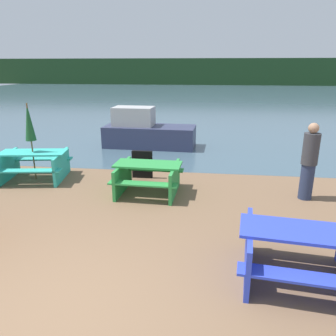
{
  "coord_description": "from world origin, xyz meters",
  "views": [
    {
      "loc": [
        1.74,
        -3.06,
        2.91
      ],
      "look_at": [
        0.92,
        3.47,
        0.85
      ],
      "focal_mm": 35.0,
      "sensor_mm": 36.0,
      "label": 1
    }
  ],
  "objects_px": {
    "boat": "(146,132)",
    "person": "(309,162)",
    "picnic_table_green": "(148,175)",
    "picnic_table_teal": "(34,163)",
    "umbrella_darkgreen": "(29,123)",
    "signboard": "(142,164)",
    "picnic_table_blue": "(300,250)"
  },
  "relations": [
    {
      "from": "picnic_table_teal",
      "to": "person",
      "type": "distance_m",
      "value": 6.83
    },
    {
      "from": "picnic_table_green",
      "to": "umbrella_darkgreen",
      "type": "relative_size",
      "value": 0.79
    },
    {
      "from": "picnic_table_green",
      "to": "boat",
      "type": "bearing_deg",
      "value": 101.25
    },
    {
      "from": "picnic_table_blue",
      "to": "signboard",
      "type": "bearing_deg",
      "value": 126.89
    },
    {
      "from": "picnic_table_green",
      "to": "picnic_table_teal",
      "type": "bearing_deg",
      "value": 169.36
    },
    {
      "from": "picnic_table_blue",
      "to": "boat",
      "type": "relative_size",
      "value": 0.53
    },
    {
      "from": "boat",
      "to": "person",
      "type": "bearing_deg",
      "value": -42.51
    },
    {
      "from": "picnic_table_green",
      "to": "picnic_table_teal",
      "type": "distance_m",
      "value": 3.24
    },
    {
      "from": "picnic_table_green",
      "to": "boat",
      "type": "distance_m",
      "value": 4.71
    },
    {
      "from": "picnic_table_teal",
      "to": "umbrella_darkgreen",
      "type": "height_order",
      "value": "umbrella_darkgreen"
    },
    {
      "from": "picnic_table_green",
      "to": "person",
      "type": "height_order",
      "value": "person"
    },
    {
      "from": "picnic_table_teal",
      "to": "boat",
      "type": "xyz_separation_m",
      "value": [
        2.26,
        4.02,
        0.09
      ]
    },
    {
      "from": "picnic_table_teal",
      "to": "boat",
      "type": "distance_m",
      "value": 4.62
    },
    {
      "from": "picnic_table_blue",
      "to": "signboard",
      "type": "relative_size",
      "value": 2.41
    },
    {
      "from": "picnic_table_green",
      "to": "person",
      "type": "relative_size",
      "value": 0.91
    },
    {
      "from": "picnic_table_teal",
      "to": "picnic_table_blue",
      "type": "bearing_deg",
      "value": -31.53
    },
    {
      "from": "picnic_table_blue",
      "to": "signboard",
      "type": "distance_m",
      "value": 5.09
    },
    {
      "from": "picnic_table_green",
      "to": "picnic_table_teal",
      "type": "xyz_separation_m",
      "value": [
        -3.18,
        0.6,
        0.02
      ]
    },
    {
      "from": "umbrella_darkgreen",
      "to": "signboard",
      "type": "relative_size",
      "value": 2.69
    },
    {
      "from": "umbrella_darkgreen",
      "to": "boat",
      "type": "relative_size",
      "value": 0.6
    },
    {
      "from": "boat",
      "to": "person",
      "type": "distance_m",
      "value": 6.41
    },
    {
      "from": "picnic_table_green",
      "to": "signboard",
      "type": "bearing_deg",
      "value": 108.68
    },
    {
      "from": "picnic_table_blue",
      "to": "picnic_table_green",
      "type": "relative_size",
      "value": 1.14
    },
    {
      "from": "umbrella_darkgreen",
      "to": "signboard",
      "type": "bearing_deg",
      "value": 9.41
    },
    {
      "from": "picnic_table_green",
      "to": "umbrella_darkgreen",
      "type": "height_order",
      "value": "umbrella_darkgreen"
    },
    {
      "from": "picnic_table_blue",
      "to": "umbrella_darkgreen",
      "type": "relative_size",
      "value": 0.9
    },
    {
      "from": "picnic_table_teal",
      "to": "person",
      "type": "bearing_deg",
      "value": -4.17
    },
    {
      "from": "boat",
      "to": "person",
      "type": "height_order",
      "value": "person"
    },
    {
      "from": "signboard",
      "to": "umbrella_darkgreen",
      "type": "bearing_deg",
      "value": -170.59
    },
    {
      "from": "umbrella_darkgreen",
      "to": "person",
      "type": "distance_m",
      "value": 6.85
    },
    {
      "from": "signboard",
      "to": "boat",
      "type": "bearing_deg",
      "value": 98.94
    },
    {
      "from": "picnic_table_green",
      "to": "picnic_table_teal",
      "type": "relative_size",
      "value": 0.84
    }
  ]
}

